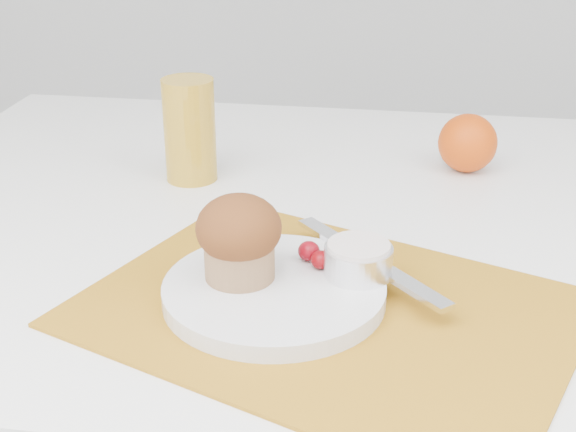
% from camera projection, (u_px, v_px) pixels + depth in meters
% --- Properties ---
extents(placemat, '(0.50, 0.44, 0.00)m').
position_uv_depth(placemat, '(328.00, 310.00, 0.71)').
color(placemat, '#A66E17').
rests_on(placemat, table).
extents(plate, '(0.23, 0.23, 0.02)m').
position_uv_depth(plate, '(274.00, 291.00, 0.72)').
color(plate, silver).
rests_on(plate, placemat).
extents(ramekin, '(0.07, 0.07, 0.03)m').
position_uv_depth(ramekin, '(358.00, 261.00, 0.73)').
color(ramekin, white).
rests_on(ramekin, plate).
extents(cream, '(0.07, 0.07, 0.01)m').
position_uv_depth(cream, '(359.00, 247.00, 0.72)').
color(cream, silver).
rests_on(cream, ramekin).
extents(raspberry_near, '(0.02, 0.02, 0.02)m').
position_uv_depth(raspberry_near, '(309.00, 251.00, 0.75)').
color(raspberry_near, '#580209').
rests_on(raspberry_near, plate).
extents(raspberry_far, '(0.02, 0.02, 0.02)m').
position_uv_depth(raspberry_far, '(321.00, 260.00, 0.74)').
color(raspberry_far, '#520205').
rests_on(raspberry_far, plate).
extents(butter_knife, '(0.16, 0.17, 0.01)m').
position_uv_depth(butter_knife, '(369.00, 260.00, 0.75)').
color(butter_knife, silver).
rests_on(butter_knife, plate).
extents(orange, '(0.07, 0.07, 0.07)m').
position_uv_depth(orange, '(468.00, 143.00, 1.01)').
color(orange, '#D74807').
rests_on(orange, table).
extents(juice_glass, '(0.07, 0.07, 0.13)m').
position_uv_depth(juice_glass, '(190.00, 130.00, 0.97)').
color(juice_glass, gold).
rests_on(juice_glass, table).
extents(muffin, '(0.08, 0.08, 0.08)m').
position_uv_depth(muffin, '(239.00, 237.00, 0.71)').
color(muffin, '#A0754D').
rests_on(muffin, plate).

